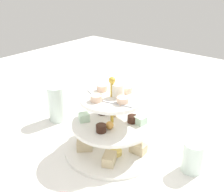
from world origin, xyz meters
TOP-DOWN VIEW (x-y plane):
  - ground_plane at (0.00, 0.00)m, footprint 2.40×2.40m
  - tiered_serving_stand at (0.00, -0.00)m, footprint 0.30×0.30m
  - water_glass_tall_right at (-0.28, 0.01)m, footprint 0.07×0.07m
  - butter_knife_left at (-0.04, 0.32)m, footprint 0.17×0.02m
  - butter_knife_right at (-0.16, -0.28)m, footprint 0.15×0.10m
  - water_glass_mid_back at (0.24, 0.06)m, footprint 0.06×0.06m

SIDE VIEW (x-z plane):
  - ground_plane at x=0.00m, z-range 0.00..0.00m
  - butter_knife_left at x=-0.04m, z-range 0.00..0.00m
  - butter_knife_right at x=-0.16m, z-range 0.00..0.00m
  - water_glass_mid_back at x=0.24m, z-range 0.00..0.09m
  - water_glass_tall_right at x=-0.28m, z-range 0.00..0.14m
  - tiered_serving_stand at x=0.00m, z-range -0.05..0.20m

